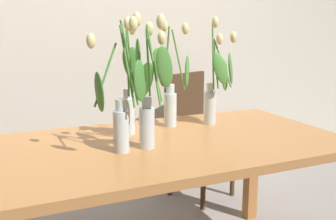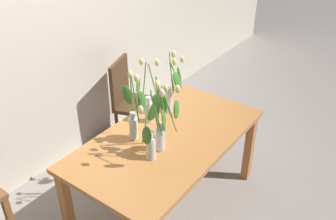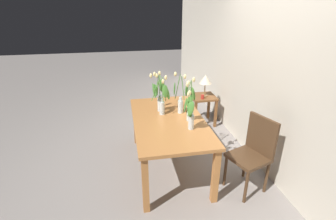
# 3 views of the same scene
# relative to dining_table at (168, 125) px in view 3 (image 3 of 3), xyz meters

# --- Properties ---
(ground_plane) EXTENTS (18.00, 18.00, 0.00)m
(ground_plane) POSITION_rel_dining_table_xyz_m (0.00, 0.00, -0.65)
(ground_plane) COLOR gray
(room_wall_rear) EXTENTS (9.00, 0.10, 2.70)m
(room_wall_rear) POSITION_rel_dining_table_xyz_m (0.00, 1.31, 0.70)
(room_wall_rear) COLOR beige
(room_wall_rear) RESTS_ON ground
(dining_table) EXTENTS (1.60, 0.90, 0.74)m
(dining_table) POSITION_rel_dining_table_xyz_m (0.00, 0.00, 0.00)
(dining_table) COLOR #B7753D
(dining_table) RESTS_ON ground
(tulip_vase_0) EXTENTS (0.12, 0.22, 0.57)m
(tulip_vase_0) POSITION_rel_dining_table_xyz_m (-0.16, 0.19, 0.28)
(tulip_vase_0) COLOR silver
(tulip_vase_0) RESTS_ON dining_table
(tulip_vase_1) EXTENTS (0.24, 0.15, 0.59)m
(tulip_vase_1) POSITION_rel_dining_table_xyz_m (-0.28, -0.08, 0.30)
(tulip_vase_1) COLOR silver
(tulip_vase_1) RESTS_ON dining_table
(tulip_vase_2) EXTENTS (0.22, 0.17, 0.56)m
(tulip_vase_2) POSITION_rel_dining_table_xyz_m (0.09, 0.25, 0.28)
(tulip_vase_2) COLOR silver
(tulip_vase_2) RESTS_ON dining_table
(tulip_vase_3) EXTENTS (0.13, 0.28, 0.57)m
(tulip_vase_3) POSITION_rel_dining_table_xyz_m (-0.14, -0.06, 0.31)
(tulip_vase_3) COLOR silver
(tulip_vase_3) RESTS_ON dining_table
(tulip_vase_4) EXTENTS (0.17, 0.15, 0.58)m
(tulip_vase_4) POSITION_rel_dining_table_xyz_m (0.33, 0.19, 0.29)
(tulip_vase_4) COLOR silver
(tulip_vase_4) RESTS_ON dining_table
(dining_chair) EXTENTS (0.51, 0.51, 0.93)m
(dining_chair) POSITION_rel_dining_table_xyz_m (0.58, 0.91, -0.12)
(dining_chair) COLOR #4C331E
(dining_chair) RESTS_ON ground
(side_table) EXTENTS (0.44, 0.44, 0.55)m
(side_table) POSITION_rel_dining_table_xyz_m (-1.22, 0.88, -0.22)
(side_table) COLOR brown
(side_table) RESTS_ON ground
(table_lamp) EXTENTS (0.22, 0.22, 0.40)m
(table_lamp) POSITION_rel_dining_table_xyz_m (-1.22, 0.90, 0.21)
(table_lamp) COLOR olive
(table_lamp) RESTS_ON side_table
(pillar_candle) EXTENTS (0.06, 0.06, 0.07)m
(pillar_candle) POSITION_rel_dining_table_xyz_m (-1.08, 0.82, -0.06)
(pillar_candle) COLOR #B72D23
(pillar_candle) RESTS_ON side_table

